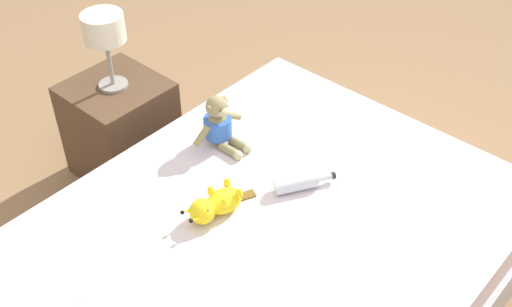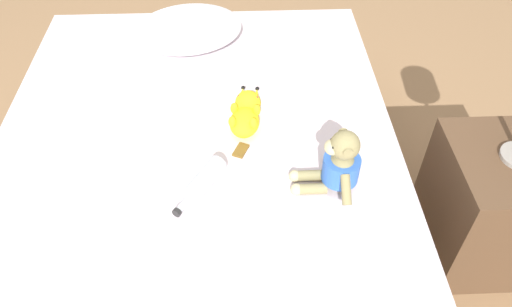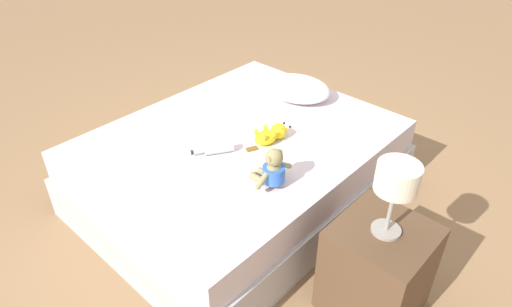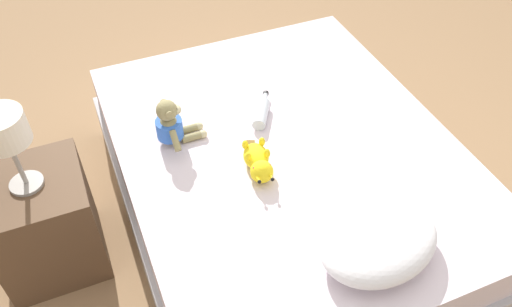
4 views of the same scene
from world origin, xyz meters
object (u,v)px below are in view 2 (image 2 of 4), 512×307
object	(u,v)px
plush_yellow_creature	(246,114)
nightstand	(494,206)
pillow	(188,29)
glass_bottle	(203,181)
plush_monkey	(338,165)
bed	(201,186)

from	to	relation	value
plush_yellow_creature	nightstand	size ratio (longest dim) A/B	0.63
pillow	nightstand	distance (m)	1.48
glass_bottle	plush_yellow_creature	bearing A→B (deg)	64.73
plush_monkey	plush_yellow_creature	bearing A→B (deg)	131.72
plush_monkey	glass_bottle	world-z (taller)	plush_monkey
bed	glass_bottle	world-z (taller)	glass_bottle
glass_bottle	nightstand	size ratio (longest dim) A/B	0.46
pillow	plush_monkey	size ratio (longest dim) A/B	1.94
plush_yellow_creature	bed	bearing A→B (deg)	-153.81
glass_bottle	nightstand	xyz separation A→B (m)	(1.09, 0.06, -0.26)
nightstand	bed	bearing A→B (deg)	171.47
plush_yellow_creature	glass_bottle	size ratio (longest dim) A/B	1.38
pillow	plush_monkey	xyz separation A→B (m)	(0.54, -0.89, 0.02)
bed	nightstand	bearing A→B (deg)	-8.53
glass_bottle	pillow	bearing A→B (deg)	96.14
bed	pillow	xyz separation A→B (m)	(-0.06, 0.66, 0.32)
plush_monkey	nightstand	world-z (taller)	plush_monkey
glass_bottle	bed	bearing A→B (deg)	99.85
pillow	plush_monkey	bearing A→B (deg)	-59.03
plush_monkey	glass_bottle	xyz separation A→B (m)	(-0.44, 0.01, -0.06)
bed	plush_yellow_creature	xyz separation A→B (m)	(0.19, 0.09, 0.30)
bed	plush_yellow_creature	bearing A→B (deg)	26.19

